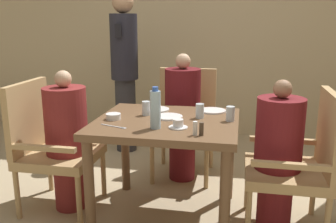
% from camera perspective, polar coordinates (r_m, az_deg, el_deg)
% --- Properties ---
extents(ground_plane, '(16.00, 16.00, 0.00)m').
position_cam_1_polar(ground_plane, '(2.95, -0.18, -15.62)').
color(ground_plane, tan).
extents(wall_back, '(8.00, 0.06, 2.80)m').
position_cam_1_polar(wall_back, '(4.79, 5.25, 13.17)').
color(wall_back, '#C6B289').
rests_on(wall_back, ground_plane).
extents(dining_table, '(1.01, 0.90, 0.76)m').
position_cam_1_polar(dining_table, '(2.70, -0.19, -3.61)').
color(dining_table, brown).
rests_on(dining_table, ground_plane).
extents(chair_left_side, '(0.55, 0.55, 1.00)m').
position_cam_1_polar(chair_left_side, '(3.05, -17.69, -4.54)').
color(chair_left_side, tan).
rests_on(chair_left_side, ground_plane).
extents(diner_in_left_chair, '(0.32, 0.32, 1.09)m').
position_cam_1_polar(diner_in_left_chair, '(2.97, -15.12, -4.14)').
color(diner_in_left_chair, maroon).
rests_on(diner_in_left_chair, ground_plane).
extents(chair_far_side, '(0.55, 0.55, 1.00)m').
position_cam_1_polar(chair_far_side, '(3.56, 2.61, -1.24)').
color(chair_far_side, tan).
rests_on(chair_far_side, ground_plane).
extents(diner_in_far_chair, '(0.32, 0.32, 1.16)m').
position_cam_1_polar(diner_in_far_chair, '(3.40, 2.23, -0.73)').
color(diner_in_far_chair, '#5B1419').
rests_on(diner_in_far_chair, ground_plane).
extents(chair_right_side, '(0.55, 0.55, 1.00)m').
position_cam_1_polar(chair_right_side, '(2.72, 19.61, -6.93)').
color(chair_right_side, tan).
rests_on(chair_right_side, ground_plane).
extents(diner_in_right_chair, '(0.32, 0.32, 1.07)m').
position_cam_1_polar(diner_in_right_chair, '(2.69, 16.38, -6.33)').
color(diner_in_right_chair, maroon).
rests_on(diner_in_right_chair, ground_plane).
extents(standing_host, '(0.30, 0.33, 1.74)m').
position_cam_1_polar(standing_host, '(4.13, -6.63, 6.57)').
color(standing_host, '#2D2D33').
rests_on(standing_host, ground_plane).
extents(plate_main_left, '(0.21, 0.21, 0.01)m').
position_cam_1_polar(plate_main_left, '(2.95, -1.81, 0.32)').
color(plate_main_left, white).
rests_on(plate_main_left, dining_table).
extents(plate_main_right, '(0.21, 0.21, 0.01)m').
position_cam_1_polar(plate_main_right, '(2.72, 0.16, -0.80)').
color(plate_main_right, white).
rests_on(plate_main_right, dining_table).
extents(plate_dessert_center, '(0.21, 0.21, 0.01)m').
position_cam_1_polar(plate_dessert_center, '(2.92, 6.81, 0.13)').
color(plate_dessert_center, white).
rests_on(plate_dessert_center, dining_table).
extents(teacup_with_saucer, '(0.13, 0.13, 0.06)m').
position_cam_1_polar(teacup_with_saucer, '(2.46, 1.56, -1.99)').
color(teacup_with_saucer, white).
rests_on(teacup_with_saucer, dining_table).
extents(bowl_small, '(0.11, 0.11, 0.04)m').
position_cam_1_polar(bowl_small, '(2.70, -8.33, -0.75)').
color(bowl_small, white).
rests_on(bowl_small, dining_table).
extents(water_bottle, '(0.07, 0.07, 0.28)m').
position_cam_1_polar(water_bottle, '(2.43, -1.94, 0.36)').
color(water_bottle, '#A3C6DB').
rests_on(water_bottle, dining_table).
extents(glass_tall_near, '(0.06, 0.06, 0.10)m').
position_cam_1_polar(glass_tall_near, '(2.66, 9.47, -0.34)').
color(glass_tall_near, silver).
rests_on(glass_tall_near, dining_table).
extents(glass_tall_mid, '(0.06, 0.06, 0.10)m').
position_cam_1_polar(glass_tall_mid, '(2.79, -3.37, 0.50)').
color(glass_tall_mid, silver).
rests_on(glass_tall_mid, dining_table).
extents(glass_tall_far, '(0.06, 0.06, 0.10)m').
position_cam_1_polar(glass_tall_far, '(2.71, 4.87, 0.09)').
color(glass_tall_far, silver).
rests_on(glass_tall_far, dining_table).
extents(salt_shaker, '(0.03, 0.03, 0.09)m').
position_cam_1_polar(salt_shaker, '(2.31, 4.15, -2.57)').
color(salt_shaker, white).
rests_on(salt_shaker, dining_table).
extents(pepper_shaker, '(0.03, 0.03, 0.08)m').
position_cam_1_polar(pepper_shaker, '(2.31, 5.11, -2.67)').
color(pepper_shaker, '#4C3D2D').
rests_on(pepper_shaker, dining_table).
extents(fork_beside_plate, '(0.20, 0.08, 0.00)m').
position_cam_1_polar(fork_beside_plate, '(2.51, -7.95, -2.32)').
color(fork_beside_plate, silver).
rests_on(fork_beside_plate, dining_table).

